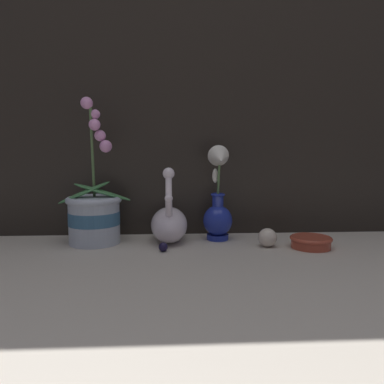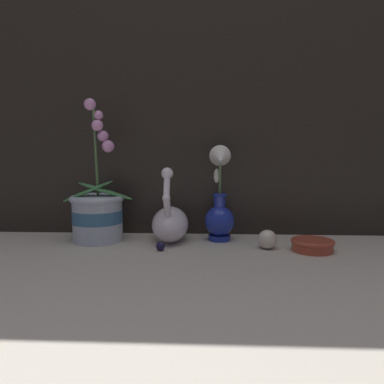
{
  "view_description": "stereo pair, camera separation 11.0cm",
  "coord_description": "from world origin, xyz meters",
  "views": [
    {
      "loc": [
        -0.09,
        -0.96,
        0.28
      ],
      "look_at": [
        -0.03,
        0.13,
        0.16
      ],
      "focal_mm": 35.0,
      "sensor_mm": 36.0,
      "label": 1
    },
    {
      "loc": [
        0.02,
        -0.96,
        0.28
      ],
      "look_at": [
        -0.03,
        0.13,
        0.16
      ],
      "focal_mm": 35.0,
      "sensor_mm": 36.0,
      "label": 2
    }
  ],
  "objects": [
    {
      "name": "ground_plane",
      "position": [
        0.0,
        0.0,
        0.0
      ],
      "size": [
        2.8,
        2.8,
        0.0
      ],
      "primitive_type": "plane",
      "color": "#BCB2A3"
    },
    {
      "name": "glass_bauble",
      "position": [
        -0.12,
        0.05,
        0.01
      ],
      "size": [
        0.03,
        0.03,
        0.03
      ],
      "color": "#191433",
      "rests_on": "ground_plane"
    },
    {
      "name": "swan_figurine",
      "position": [
        -0.1,
        0.16,
        0.06
      ],
      "size": [
        0.11,
        0.22,
        0.23
      ],
      "color": "white",
      "rests_on": "ground_plane"
    },
    {
      "name": "glass_sphere",
      "position": [
        0.18,
        0.09,
        0.03
      ],
      "size": [
        0.05,
        0.05,
        0.05
      ],
      "color": "beige",
      "rests_on": "ground_plane"
    },
    {
      "name": "orchid_potted_plant",
      "position": [
        -0.33,
        0.16,
        0.09
      ],
      "size": [
        0.22,
        0.17,
        0.43
      ],
      "color": "#B2BCCC",
      "rests_on": "ground_plane"
    },
    {
      "name": "amber_dish",
      "position": [
        0.31,
        0.07,
        0.02
      ],
      "size": [
        0.12,
        0.12,
        0.03
      ],
      "color": "#A8422D",
      "rests_on": "ground_plane"
    },
    {
      "name": "window_backdrop",
      "position": [
        0.0,
        0.28,
        0.6
      ],
      "size": [
        2.8,
        0.03,
        1.2
      ],
      "color": "black",
      "rests_on": "ground_plane"
    },
    {
      "name": "blue_vase",
      "position": [
        0.05,
        0.17,
        0.11
      ],
      "size": [
        0.09,
        0.13,
        0.29
      ],
      "color": "navy",
      "rests_on": "ground_plane"
    }
  ]
}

